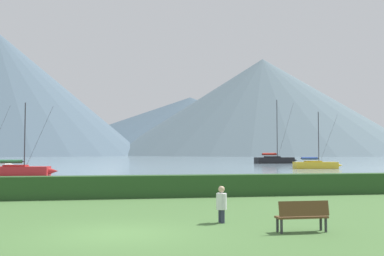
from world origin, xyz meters
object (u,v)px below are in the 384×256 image
Objects in this scene: sailboat_slip_12 at (275,160)px; park_bench_near_path at (302,215)px; sailboat_slip_7 at (316,165)px; sailboat_slip_9 at (20,170)px; person_seated_viewer at (222,203)px.

sailboat_slip_12 is 85.16m from park_bench_near_path.
sailboat_slip_12 reaches higher than park_bench_near_path.
sailboat_slip_12 is at bearing 86.28° from sailboat_slip_7.
sailboat_slip_12 is at bearing 51.73° from sailboat_slip_9.
sailboat_slip_12 is at bearing 69.81° from park_bench_near_path.
sailboat_slip_9 is 39.24m from park_bench_near_path.
person_seated_viewer is at bearing -63.81° from sailboat_slip_9.
sailboat_slip_7 reaches higher than person_seated_viewer.
sailboat_slip_7 is 5.18× the size of park_bench_near_path.
sailboat_slip_9 reaches higher than person_seated_viewer.
sailboat_slip_9 is at bearing -154.96° from sailboat_slip_7.
sailboat_slip_7 is 55.31m from park_bench_near_path.
park_bench_near_path is (-24.10, -49.79, -0.05)m from sailboat_slip_7.
sailboat_slip_7 is at bearing 64.09° from park_bench_near_path.
sailboat_slip_7 is 54.13m from person_seated_viewer.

